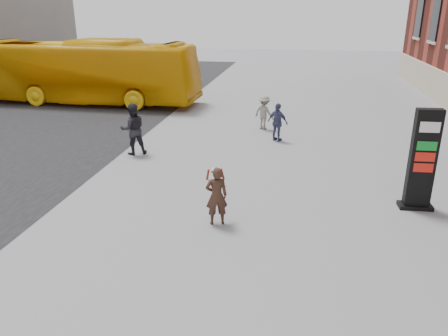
% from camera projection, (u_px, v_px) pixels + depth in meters
% --- Properties ---
extents(ground, '(100.00, 100.00, 0.00)m').
position_uv_depth(ground, '(234.00, 221.00, 11.26)').
color(ground, '#9E9EA3').
extents(info_pylon, '(0.90, 0.48, 2.77)m').
position_uv_depth(info_pylon, '(422.00, 160.00, 11.53)').
color(info_pylon, black).
rests_on(info_pylon, ground).
extents(woman, '(0.70, 0.67, 1.53)m').
position_uv_depth(woman, '(216.00, 195.00, 10.87)').
color(woman, black).
rests_on(woman, ground).
extents(bus, '(12.90, 3.48, 3.56)m').
position_uv_depth(bus, '(86.00, 72.00, 24.65)').
color(bus, '#DEA20A').
rests_on(bus, road).
extents(pedestrian_a, '(1.16, 1.08, 1.91)m').
position_uv_depth(pedestrian_a, '(133.00, 129.00, 16.13)').
color(pedestrian_a, black).
rests_on(pedestrian_a, ground).
extents(pedestrian_b, '(1.13, 0.99, 1.52)m').
position_uv_depth(pedestrian_b, '(264.00, 112.00, 19.58)').
color(pedestrian_b, gray).
rests_on(pedestrian_b, ground).
extents(pedestrian_c, '(0.99, 0.77, 1.56)m').
position_uv_depth(pedestrian_c, '(278.00, 122.00, 17.80)').
color(pedestrian_c, '#3C4166').
rests_on(pedestrian_c, ground).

